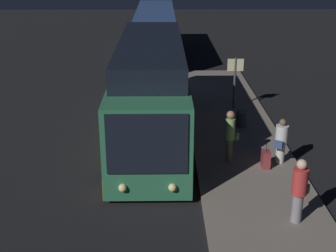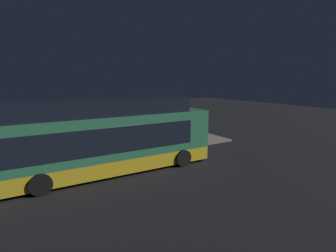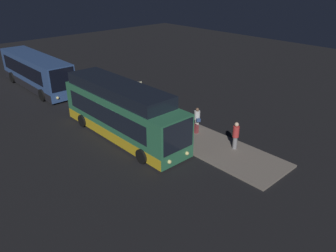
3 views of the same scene
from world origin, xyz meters
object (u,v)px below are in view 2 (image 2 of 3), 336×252
Objects in this scene: passenger_boarding at (136,134)px; passenger_waiting at (173,126)px; passenger_with_bags at (127,132)px; trash_bin at (79,148)px; suitcase at (135,141)px; bus_lead at (107,139)px; sign_post at (35,134)px.

passenger_boarding reaches higher than passenger_waiting.
passenger_waiting reaches higher than passenger_with_bags.
passenger_boarding is at bearing -15.99° from trash_bin.
passenger_boarding is 1.01× the size of passenger_waiting.
passenger_waiting is (3.72, 1.30, -0.05)m from passenger_boarding.
suitcase is (0.46, 1.15, -0.73)m from passenger_boarding.
suitcase is (3.22, 3.84, -1.25)m from bus_lead.
trash_bin is (-0.59, 3.65, -1.22)m from bus_lead.
sign_post reaches higher than trash_bin.
sign_post reaches higher than suitcase.
passenger_with_bags is at bearing 45.50° from passenger_boarding.
suitcase is at bearing 50.03° from bus_lead.
passenger_with_bags is 3.55m from trash_bin.
suitcase is at bearing 63.74° from passenger_with_bags.
trash_bin is at bearing -47.99° from passenger_with_bags.
bus_lead is 4.68m from sign_post.
passenger_waiting is 2.21× the size of suitcase.
trash_bin is (2.31, -0.01, -1.17)m from sign_post.
passenger_boarding is 1.72m from passenger_with_bags.
suitcase is at bearing 26.31° from passenger_boarding.
bus_lead is at bearing -80.79° from trash_bin.
sign_post is at bearing 132.75° from passenger_waiting.
passenger_boarding is at bearing 26.95° from passenger_with_bags.
bus_lead is 5.98× the size of passenger_waiting.
sign_post is at bearing 128.40° from bus_lead.
passenger_boarding is 2.23× the size of suitcase.
passenger_with_bags is at bearing 124.06° from suitcase.
passenger_boarding is at bearing -111.92° from suitcase.
bus_lead reaches higher than passenger_with_bags.
sign_post is (-2.90, 3.67, -0.04)m from bus_lead.
passenger_with_bags reaches higher than trash_bin.
passenger_with_bags reaches higher than suitcase.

